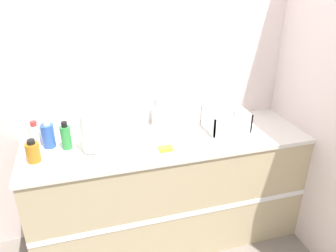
# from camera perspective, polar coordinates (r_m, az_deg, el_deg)

# --- Properties ---
(wall_back) EXTENTS (4.44, 0.06, 2.60)m
(wall_back) POSITION_cam_1_polar(r_m,az_deg,el_deg) (2.51, -1.92, 9.02)
(wall_back) COLOR silver
(wall_back) RESTS_ON ground_plane
(wall_right) EXTENTS (0.06, 2.59, 2.60)m
(wall_right) POSITION_cam_1_polar(r_m,az_deg,el_deg) (2.69, 22.40, 8.24)
(wall_right) COLOR silver
(wall_right) RESTS_ON ground_plane
(counter_cabinet) EXTENTS (2.06, 0.61, 0.91)m
(counter_cabinet) POSITION_cam_1_polar(r_m,az_deg,el_deg) (2.62, 0.15, -11.08)
(counter_cabinet) COLOR tan
(counter_cabinet) RESTS_ON ground_plane
(sink) EXTENTS (0.53, 0.37, 0.25)m
(sink) POSITION_cam_1_polar(r_m,az_deg,el_deg) (2.42, -1.23, -1.23)
(sink) COLOR silver
(sink) RESTS_ON counter_cabinet
(paper_towel_roll) EXTENTS (0.12, 0.12, 0.27)m
(paper_towel_roll) POSITION_cam_1_polar(r_m,az_deg,el_deg) (2.21, -13.37, -1.25)
(paper_towel_roll) COLOR #4C4C51
(paper_towel_roll) RESTS_ON counter_cabinet
(dish_rack) EXTENTS (0.30, 0.27, 0.15)m
(dish_rack) POSITION_cam_1_polar(r_m,az_deg,el_deg) (2.54, 9.96, 0.66)
(dish_rack) COLOR white
(dish_rack) RESTS_ON counter_cabinet
(bottle_blue) EXTENTS (0.09, 0.09, 0.20)m
(bottle_blue) POSITION_cam_1_polar(r_m,az_deg,el_deg) (2.38, -20.15, -1.51)
(bottle_blue) COLOR #2D56B7
(bottle_blue) RESTS_ON counter_cabinet
(bottle_white_spray) EXTENTS (0.08, 0.08, 0.18)m
(bottle_white_spray) POSITION_cam_1_polar(r_m,az_deg,el_deg) (2.45, -22.09, -1.37)
(bottle_white_spray) COLOR white
(bottle_white_spray) RESTS_ON counter_cabinet
(bottle_amber) EXTENTS (0.09, 0.09, 0.15)m
(bottle_amber) POSITION_cam_1_polar(r_m,az_deg,el_deg) (2.24, -22.47, -4.19)
(bottle_amber) COLOR #B26B19
(bottle_amber) RESTS_ON counter_cabinet
(bottle_green) EXTENTS (0.07, 0.07, 0.20)m
(bottle_green) POSITION_cam_1_polar(r_m,az_deg,el_deg) (2.32, -17.34, -1.81)
(bottle_green) COLOR #2D8C3D
(bottle_green) RESTS_ON counter_cabinet
(sponge) EXTENTS (0.09, 0.06, 0.02)m
(sponge) POSITION_cam_1_polar(r_m,az_deg,el_deg) (2.22, -0.37, -3.99)
(sponge) COLOR yellow
(sponge) RESTS_ON counter_cabinet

